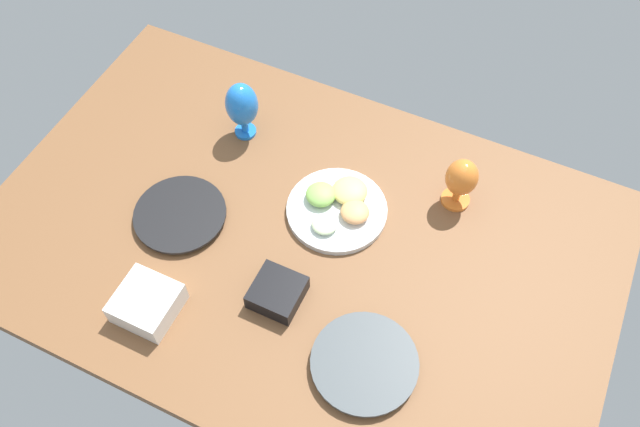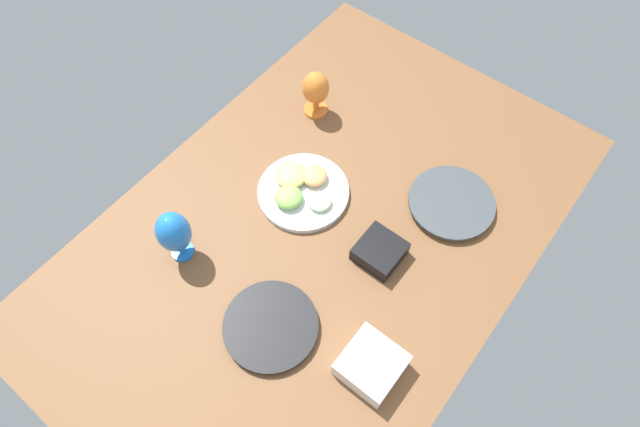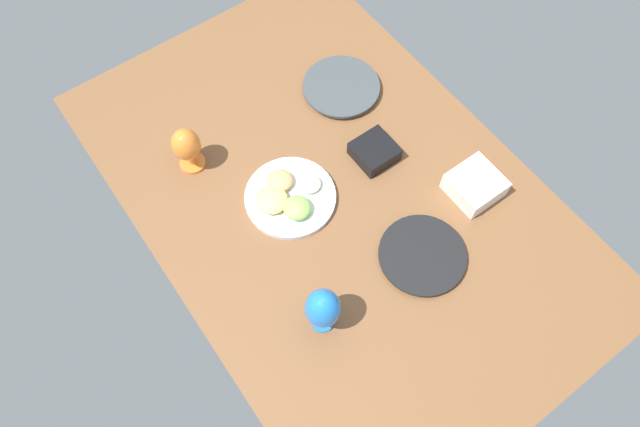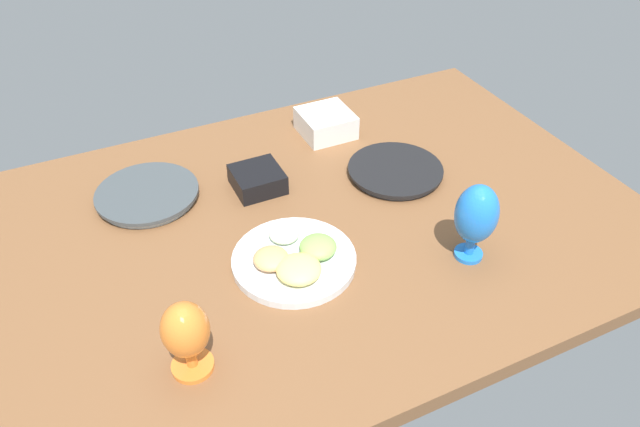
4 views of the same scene
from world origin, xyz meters
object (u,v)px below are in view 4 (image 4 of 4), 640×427
Objects in this scene: dinner_plate_right at (147,195)px; fruit_platter at (295,259)px; square_bowl_white at (326,122)px; square_bowl_black at (257,178)px; hurricane_glass_blue at (476,216)px; dinner_plate_left at (395,171)px; hurricane_glass_orange at (186,333)px.

dinner_plate_right is 0.93× the size of fruit_platter.
square_bowl_black is (26.25, 15.88, -0.82)cm from square_bowl_white.
fruit_platter reaches higher than dinner_plate_right.
square_bowl_black is at bearing 164.73° from dinner_plate_right.
hurricane_glass_blue reaches higher than dinner_plate_right.
square_bowl_black reaches higher than dinner_plate_right.
dinner_plate_right is 2.11× the size of square_bowl_black.
dinner_plate_left is 1.31× the size of hurricane_glass_blue.
hurricane_glass_orange is 54.60cm from square_bowl_black.
dinner_plate_left is 0.91× the size of fruit_platter.
hurricane_glass_blue is 61.90cm from hurricane_glass_orange.
fruit_platter is 1.68× the size of hurricane_glass_orange.
dinner_plate_left is 26.71cm from square_bowl_white.
square_bowl_white is at bearing -170.29° from dinner_plate_right.
hurricane_glass_blue is (-57.85, 49.45, 9.84)cm from dinner_plate_right.
square_bowl_black is (-25.65, 7.00, 1.53)cm from dinner_plate_right.
square_bowl_white is (5.95, -58.34, -7.50)cm from hurricane_glass_blue.
square_bowl_white reaches higher than fruit_platter.
square_bowl_white reaches higher than dinner_plate_right.
dinner_plate_right is 1.79× the size of square_bowl_white.
square_bowl_white is at bearing -84.18° from hurricane_glass_blue.
dinner_plate_right is (59.14, -16.71, 0.16)cm from dinner_plate_left.
square_bowl_black reaches higher than dinner_plate_left.
hurricane_glass_orange is at bearing 31.09° from fruit_platter.
square_bowl_black is (33.49, -9.71, 1.69)cm from dinner_plate_left.
fruit_platter is 29.32cm from square_bowl_black.
fruit_platter reaches higher than square_bowl_black.
square_bowl_white is (-28.97, -45.06, 1.73)cm from fruit_platter.
square_bowl_white is (-55.86, -61.28, -5.82)cm from hurricane_glass_orange.
dinner_plate_left is 41.12cm from fruit_platter.
fruit_platter is at bearing 84.67° from square_bowl_black.
square_bowl_black is at bearing -52.82° from hurricane_glass_blue.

